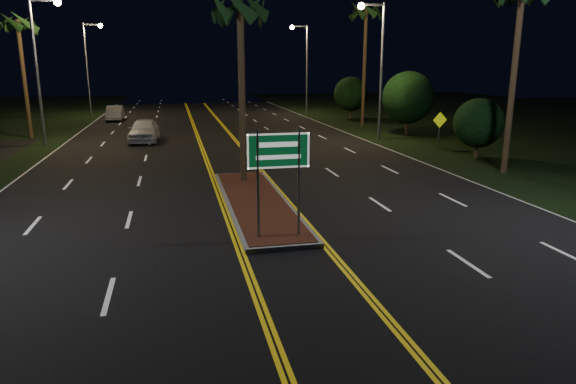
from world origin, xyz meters
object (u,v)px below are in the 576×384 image
object	(u,v)px
palm_median	(240,8)
shrub_near	(479,123)
highway_sign	(278,161)
palm_right_far	(366,13)
shrub_mid	(408,97)
streetlight_right_mid	(377,55)
car_far	(115,112)
palm_left_far	(17,24)
median_island	(256,202)
warning_sign	(440,125)
car_near	(144,128)
streetlight_right_far	(303,59)
streetlight_left_far	(90,58)
shrub_far	(351,94)
streetlight_left_mid	(42,55)

from	to	relation	value
palm_median	shrub_near	distance (m)	14.93
highway_sign	palm_right_far	bearing A→B (deg)	64.80
shrub_mid	streetlight_right_mid	bearing A→B (deg)	-149.44
car_far	shrub_mid	bearing A→B (deg)	-34.67
palm_left_far	highway_sign	bearing A→B (deg)	-63.08
median_island	warning_sign	bearing A→B (deg)	38.48
palm_right_far	car_near	bearing A→B (deg)	-162.58
streetlight_right_far	car_far	distance (m)	19.63
streetlight_left_far	shrub_far	bearing A→B (deg)	-18.14
streetlight_left_far	car_near	xyz separation A→B (m)	(5.76, -19.54, -4.76)
palm_right_far	shrub_mid	size ratio (longest dim) A/B	2.23
streetlight_right_far	shrub_mid	distance (m)	18.55
shrub_mid	streetlight_left_mid	bearing A→B (deg)	180.00
streetlight_left_far	car_near	bearing A→B (deg)	-73.58
palm_left_far	median_island	bearing A→B (deg)	-58.64
streetlight_right_mid	shrub_far	bearing A→B (deg)	77.18
palm_right_far	warning_sign	bearing A→B (deg)	-89.10
median_island	car_near	world-z (taller)	car_near
streetlight_right_far	car_far	bearing A→B (deg)	-171.64
highway_sign	shrub_mid	xyz separation A→B (m)	(14.00, 21.20, 0.32)
streetlight_left_far	shrub_far	size ratio (longest dim) A/B	2.27
shrub_near	shrub_mid	bearing A→B (deg)	87.14
median_island	warning_sign	distance (m)	16.66
palm_left_far	palm_right_far	world-z (taller)	palm_right_far
streetlight_left_mid	streetlight_right_mid	size ratio (longest dim) A/B	1.00
palm_right_far	shrub_far	distance (m)	9.13
car_near	car_far	distance (m)	15.15
streetlight_left_far	streetlight_right_far	xyz separation A→B (m)	(21.23, -2.00, 0.00)
streetlight_left_mid	car_far	distance (m)	16.18
car_near	streetlight_left_mid	bearing A→B (deg)	-172.11
streetlight_left_far	palm_left_far	distance (m)	16.28
car_near	car_far	bearing A→B (deg)	106.06
shrub_near	median_island	bearing A→B (deg)	-152.59
palm_left_far	car_far	distance (m)	14.00
highway_sign	streetlight_right_far	size ratio (longest dim) A/B	0.36
shrub_mid	shrub_far	world-z (taller)	shrub_mid
streetlight_left_mid	palm_median	size ratio (longest dim) A/B	1.08
palm_median	palm_right_far	distance (m)	23.40
median_island	car_near	bearing A→B (deg)	105.54
streetlight_left_far	shrub_mid	size ratio (longest dim) A/B	1.95
palm_left_far	car_near	xyz separation A→B (m)	(7.95, -3.54, -6.84)
car_far	warning_sign	size ratio (longest dim) A/B	2.04
shrub_far	warning_sign	size ratio (longest dim) A/B	1.75
palm_left_far	car_far	xyz separation A→B (m)	(4.61, 11.24, -6.97)
shrub_near	streetlight_right_far	bearing A→B (deg)	95.89
streetlight_left_far	warning_sign	world-z (taller)	streetlight_left_far
palm_left_far	warning_sign	xyz separation A→B (m)	(25.80, -10.67, -6.29)
streetlight_left_mid	warning_sign	bearing A→B (deg)	-15.77
palm_median	car_far	distance (m)	30.58
highway_sign	palm_left_far	bearing A→B (deg)	116.92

